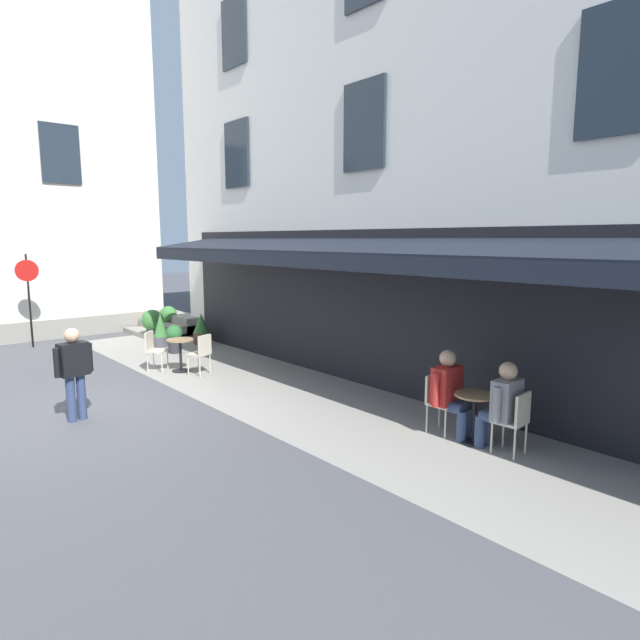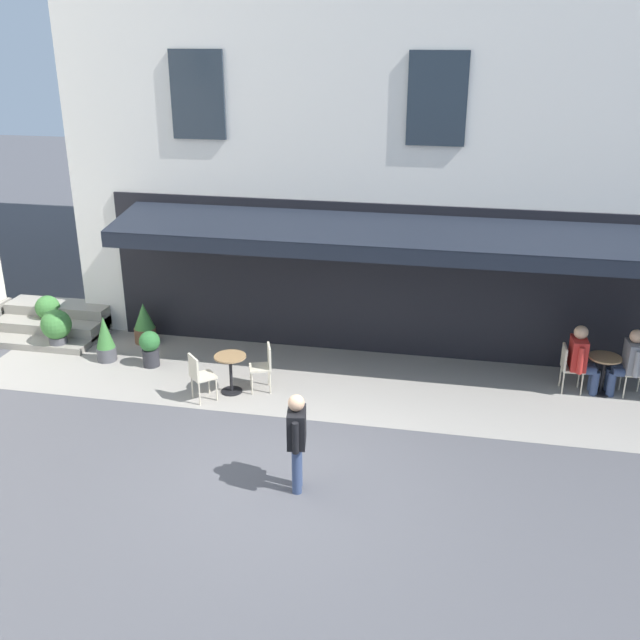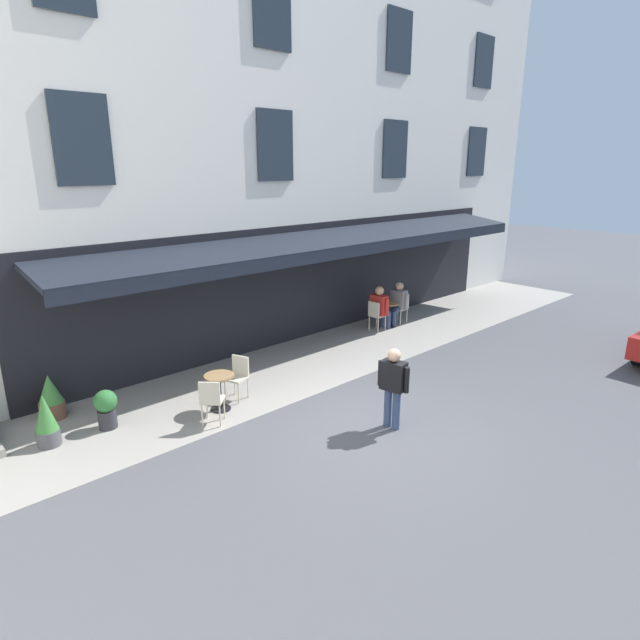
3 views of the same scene
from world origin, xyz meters
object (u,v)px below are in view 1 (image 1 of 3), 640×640
potted_plant_entrance_left (169,319)px  cafe_chair_cream_corner_right (154,347)px  walking_pedestrian_in_black (74,367)px  cafe_chair_cream_back_row (516,417)px  no_parking_sign (28,283)px  cafe_chair_cream_kerbside (202,351)px  potted_plant_mid_terrace (161,330)px  seated_companion_in_red (451,391)px  cafe_table_near_entrance (474,411)px  seated_patron_in_grey (502,403)px  potted_plant_by_steps (175,337)px  cafe_chair_cream_by_window (439,398)px  cafe_table_mid_terrace (180,350)px  potted_plant_entrance_right (201,329)px  potted_plant_under_sign (152,322)px

potted_plant_entrance_left → cafe_chair_cream_corner_right: bearing=151.5°
walking_pedestrian_in_black → cafe_chair_cream_back_row: bearing=-142.7°
no_parking_sign → cafe_chair_cream_kerbside: bearing=-159.9°
walking_pedestrian_in_black → potted_plant_mid_terrace: (4.92, -3.68, -0.44)m
potted_plant_entrance_left → cafe_chair_cream_kerbside: bearing=162.2°
seated_companion_in_red → potted_plant_mid_terrace: size_ratio=1.38×
cafe_table_near_entrance → seated_patron_in_grey: 0.47m
cafe_table_near_entrance → potted_plant_by_steps: potted_plant_by_steps is taller
seated_patron_in_grey → walking_pedestrian_in_black: (5.31, 4.20, 0.21)m
seated_patron_in_grey → no_parking_sign: bearing=14.8°
cafe_chair_cream_by_window → cafe_chair_cream_back_row: bearing=-177.2°
cafe_chair_cream_kerbside → walking_pedestrian_in_black: (-1.35, 3.04, 0.37)m
cafe_table_mid_terrace → cafe_table_near_entrance: bearing=-168.8°
potted_plant_entrance_left → potted_plant_entrance_right: size_ratio=0.97×
cafe_table_mid_terrace → seated_companion_in_red: bearing=-168.3°
potted_plant_entrance_right → seated_patron_in_grey: bearing=176.9°
seated_companion_in_red → potted_plant_by_steps: 8.41m
potted_plant_entrance_left → potted_plant_by_steps: bearing=157.8°
cafe_chair_cream_back_row → walking_pedestrian_in_black: 6.96m
seated_companion_in_red → potted_plant_mid_terrace: bearing=2.9°
seated_patron_in_grey → seated_companion_in_red: 0.83m
seated_patron_in_grey → potted_plant_mid_terrace: bearing=2.9°
no_parking_sign → potted_plant_entrance_left: 4.15m
seated_patron_in_grey → potted_plant_by_steps: 9.24m
walking_pedestrian_in_black → cafe_chair_cream_kerbside: bearing=-66.1°
cafe_chair_cream_kerbside → potted_plant_mid_terrace: 3.63m
cafe_table_near_entrance → cafe_chair_cream_corner_right: 7.51m
cafe_chair_cream_by_window → cafe_table_mid_terrace: (6.20, 1.33, -0.06)m
potted_plant_entrance_right → potted_plant_under_sign: size_ratio=1.00×
no_parking_sign → potted_plant_under_sign: 3.48m
potted_plant_entrance_right → potted_plant_by_steps: 1.29m
cafe_table_mid_terrace → no_parking_sign: 5.72m
cafe_chair_cream_back_row → seated_patron_in_grey: 0.27m
potted_plant_entrance_right → potted_plant_mid_terrace: potted_plant_mid_terrace is taller
walking_pedestrian_in_black → potted_plant_entrance_right: 6.57m
potted_plant_entrance_right → cafe_chair_cream_corner_right: bearing=132.2°
cafe_chair_cream_corner_right → no_parking_sign: size_ratio=0.35×
potted_plant_by_steps → seated_patron_in_grey: bearing=-176.4°
walking_pedestrian_in_black → potted_plant_entrance_left: size_ratio=1.79×
cafe_chair_cream_by_window → seated_companion_in_red: 0.27m
no_parking_sign → potted_plant_under_sign: bearing=-107.7°
potted_plant_mid_terrace → potted_plant_by_steps: size_ratio=1.28×
cafe_chair_cream_corner_right → cafe_chair_cream_kerbside: size_ratio=1.00×
cafe_chair_cream_by_window → potted_plant_entrance_left: bearing=-3.5°
potted_plant_entrance_left → potted_plant_by_steps: 3.21m
cafe_chair_cream_by_window → cafe_chair_cream_back_row: 1.26m
seated_companion_in_red → potted_plant_entrance_left: bearing=-3.4°
cafe_chair_cream_corner_right → walking_pedestrian_in_black: size_ratio=0.58×
seated_companion_in_red → potted_plant_entrance_left: seated_companion_in_red is taller
cafe_chair_cream_corner_right → cafe_chair_cream_kerbside: 1.24m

